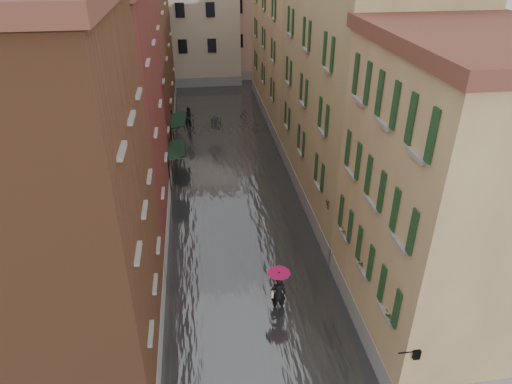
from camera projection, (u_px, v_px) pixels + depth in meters
ground at (255, 305)px, 20.51m from camera, size 120.00×120.00×0.00m
floodwater at (230, 173)px, 31.68m from camera, size 10.00×60.00×0.20m
building_left_near at (49, 218)px, 14.77m from camera, size 6.00×8.00×13.00m
building_left_mid at (103, 112)px, 24.38m from camera, size 6.00×14.00×12.50m
building_left_far at (130, 41)px, 36.95m from camera, size 6.00×16.00×14.00m
building_right_near at (450, 208)px, 16.78m from camera, size 6.00×8.00×11.50m
building_right_mid at (355, 96)px, 25.90m from camera, size 6.00×14.00×13.00m
building_right_far at (298, 51)px, 39.20m from camera, size 6.00×16.00×11.50m
building_end_cream at (181, 19)px, 49.74m from camera, size 12.00×9.00×13.00m
building_end_pink at (260, 19)px, 52.77m from camera, size 10.00×9.00×12.00m
awning_near at (176, 150)px, 29.21m from camera, size 1.09×2.93×2.80m
awning_far at (177, 121)px, 33.78m from camera, size 1.09×3.16×2.80m
wall_lantern at (415, 353)px, 14.37m from camera, size 0.71×0.22×0.35m
window_planters at (356, 243)px, 18.64m from camera, size 0.59×8.42×0.84m
pedestrian_main at (279, 287)px, 19.65m from camera, size 1.00×1.00×2.06m
pedestrian_far at (189, 117)px, 38.98m from camera, size 1.06×0.96×1.79m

